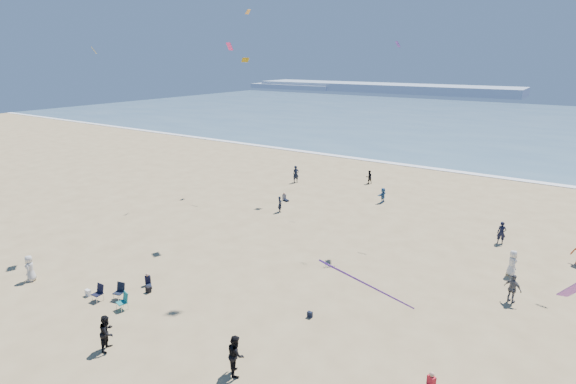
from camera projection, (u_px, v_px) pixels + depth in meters
The scene contains 12 objects.
ground at pixel (161, 355), 21.53m from camera, with size 220.00×220.00×0.00m, color tan.
ocean at pixel (504, 123), 97.05m from camera, with size 220.00×100.00×0.06m, color #476B84.
surf_line at pixel (436, 169), 57.30m from camera, with size 220.00×1.20×0.08m, color white.
headland_far at pixel (380, 88), 188.28m from camera, with size 110.00×20.00×3.20m, color #7A8EA8.
headland_near at pixel (294, 86), 205.83m from camera, with size 40.00×14.00×2.00m, color #7A8EA8.
standing_flyers at pixel (369, 267), 28.62m from camera, with size 32.86×37.87×1.94m.
seated_group at pixel (235, 315), 24.15m from camera, with size 21.22×30.83×0.84m.
chair_cluster at pixel (112, 296), 25.94m from camera, with size 2.68×1.48×1.00m.
white_tote at pixel (88, 293), 26.84m from camera, with size 0.35×0.20×0.40m, color white.
black_backpack at pixel (148, 290), 27.23m from camera, with size 0.30×0.22×0.38m, color black.
navy_bag at pixel (310, 315), 24.62m from camera, with size 0.28×0.18×0.34m, color black.
kites_aloft at pixel (440, 39), 22.62m from camera, with size 37.44×39.27×29.18m.
Camera 1 is at (15.32, -11.83, 13.70)m, focal length 28.00 mm.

